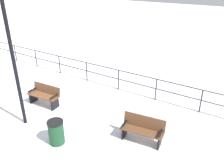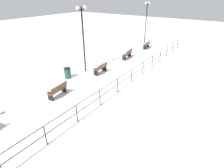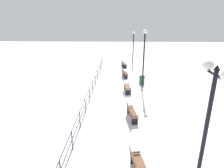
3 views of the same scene
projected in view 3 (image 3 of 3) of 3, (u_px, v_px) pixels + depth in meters
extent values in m
plane|color=white|center=(128.00, 92.00, 16.71)|extent=(80.00, 80.00, 0.00)
cube|color=brown|center=(140.00, 165.00, 7.72)|extent=(0.72, 1.56, 0.04)
cube|color=brown|center=(134.00, 161.00, 7.62)|extent=(0.37, 1.50, 0.39)
cube|color=black|center=(135.00, 159.00, 8.41)|extent=(0.41, 0.12, 0.47)
cube|color=black|center=(136.00, 152.00, 8.30)|extent=(0.42, 0.14, 0.04)
cube|color=brown|center=(132.00, 112.00, 12.15)|extent=(0.66, 1.71, 0.04)
cube|color=brown|center=(129.00, 109.00, 12.04)|extent=(0.35, 1.67, 0.46)
cube|color=black|center=(135.00, 121.00, 11.53)|extent=(0.39, 0.10, 0.45)
cube|color=black|center=(130.00, 110.00, 12.91)|extent=(0.39, 0.10, 0.45)
cube|color=black|center=(135.00, 116.00, 11.42)|extent=(0.39, 0.12, 0.04)
cube|color=black|center=(130.00, 106.00, 12.80)|extent=(0.39, 0.12, 0.04)
cube|color=brown|center=(127.00, 87.00, 16.56)|extent=(0.60, 1.48, 0.04)
cube|color=brown|center=(125.00, 85.00, 16.48)|extent=(0.20, 1.45, 0.38)
cube|color=black|center=(128.00, 92.00, 16.04)|extent=(0.46, 0.08, 0.48)
cube|color=black|center=(127.00, 87.00, 17.22)|extent=(0.46, 0.08, 0.48)
cube|color=black|center=(129.00, 88.00, 15.93)|extent=(0.46, 0.10, 0.04)
cube|color=black|center=(127.00, 84.00, 17.11)|extent=(0.46, 0.10, 0.04)
cube|color=brown|center=(125.00, 73.00, 20.98)|extent=(0.62, 1.50, 0.04)
cube|color=brown|center=(123.00, 71.00, 20.89)|extent=(0.29, 1.46, 0.43)
cube|color=black|center=(126.00, 77.00, 20.46)|extent=(0.40, 0.10, 0.45)
cube|color=black|center=(124.00, 74.00, 21.65)|extent=(0.40, 0.10, 0.45)
cube|color=black|center=(126.00, 74.00, 20.35)|extent=(0.41, 0.12, 0.04)
cube|color=black|center=(124.00, 71.00, 21.54)|extent=(0.41, 0.12, 0.04)
cube|color=brown|center=(124.00, 64.00, 25.41)|extent=(0.72, 1.49, 0.04)
cube|color=brown|center=(122.00, 63.00, 25.30)|extent=(0.34, 1.42, 0.40)
cube|color=black|center=(125.00, 67.00, 24.90)|extent=(0.44, 0.12, 0.43)
cube|color=black|center=(123.00, 65.00, 26.05)|extent=(0.44, 0.12, 0.43)
cube|color=black|center=(125.00, 64.00, 24.80)|extent=(0.44, 0.14, 0.04)
cube|color=black|center=(123.00, 62.00, 25.94)|extent=(0.44, 0.14, 0.04)
cylinder|color=black|center=(200.00, 162.00, 5.02)|extent=(0.10, 0.10, 5.01)
cylinder|color=black|center=(216.00, 75.00, 4.26)|extent=(0.06, 0.85, 0.06)
sphere|color=white|center=(208.00, 65.00, 4.62)|extent=(0.27, 0.27, 0.27)
cone|color=black|center=(217.00, 67.00, 4.20)|extent=(0.15, 0.15, 0.12)
cylinder|color=black|center=(143.00, 63.00, 16.20)|extent=(0.12, 0.12, 5.14)
cylinder|color=black|center=(145.00, 33.00, 15.41)|extent=(0.07, 0.79, 0.07)
sphere|color=white|center=(146.00, 32.00, 15.00)|extent=(0.28, 0.28, 0.28)
sphere|color=white|center=(144.00, 31.00, 15.75)|extent=(0.28, 0.28, 0.28)
cone|color=black|center=(145.00, 31.00, 15.36)|extent=(0.17, 0.17, 0.12)
cylinder|color=black|center=(133.00, 48.00, 27.15)|extent=(0.14, 0.14, 4.34)
cylinder|color=black|center=(134.00, 33.00, 26.49)|extent=(0.09, 0.85, 0.09)
sphere|color=white|center=(134.00, 33.00, 26.05)|extent=(0.30, 0.30, 0.30)
sphere|color=white|center=(133.00, 32.00, 26.85)|extent=(0.30, 0.30, 0.30)
cone|color=black|center=(134.00, 32.00, 26.44)|extent=(0.20, 0.20, 0.12)
cylinder|color=#26282D|center=(72.00, 141.00, 9.20)|extent=(0.05, 0.05, 1.03)
cylinder|color=#26282D|center=(80.00, 120.00, 11.06)|extent=(0.05, 0.05, 1.03)
cylinder|color=#26282D|center=(85.00, 106.00, 12.92)|extent=(0.05, 0.05, 1.03)
cylinder|color=#26282D|center=(89.00, 95.00, 14.77)|extent=(0.05, 0.05, 1.03)
cylinder|color=#26282D|center=(93.00, 87.00, 16.63)|extent=(0.05, 0.05, 1.03)
cylinder|color=#26282D|center=(95.00, 80.00, 18.49)|extent=(0.05, 0.05, 1.03)
cylinder|color=#26282D|center=(97.00, 74.00, 20.34)|extent=(0.05, 0.05, 1.03)
cylinder|color=#26282D|center=(99.00, 70.00, 22.20)|extent=(0.05, 0.05, 1.03)
cylinder|color=#26282D|center=(100.00, 66.00, 24.06)|extent=(0.05, 0.05, 1.03)
cylinder|color=#26282D|center=(102.00, 63.00, 25.92)|extent=(0.05, 0.05, 1.03)
cylinder|color=#26282D|center=(103.00, 60.00, 27.77)|extent=(0.05, 0.05, 1.03)
cylinder|color=#26282D|center=(92.00, 81.00, 16.47)|extent=(0.04, 23.54, 0.04)
cylinder|color=#26282D|center=(93.00, 86.00, 16.61)|extent=(0.04, 23.54, 0.04)
cylinder|color=#1E4C2D|center=(142.00, 80.00, 18.68)|extent=(0.52, 0.52, 0.79)
cylinder|color=black|center=(142.00, 76.00, 18.54)|extent=(0.54, 0.54, 0.06)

